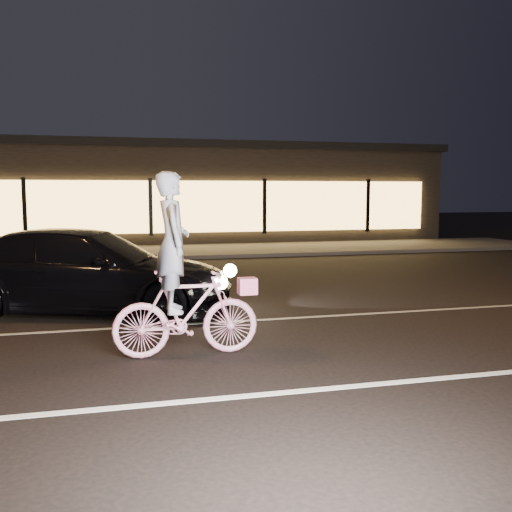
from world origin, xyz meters
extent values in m
plane|color=black|center=(0.00, 0.00, 0.00)|extent=(90.00, 90.00, 0.00)
cube|color=silver|center=(0.00, -1.50, 0.00)|extent=(60.00, 0.12, 0.01)
cube|color=gray|center=(0.00, 2.00, 0.00)|extent=(60.00, 0.10, 0.01)
cube|color=#383533|center=(0.00, 13.00, 0.06)|extent=(30.00, 4.00, 0.12)
cube|color=black|center=(0.00, 19.00, 2.00)|extent=(25.00, 8.00, 4.00)
cube|color=black|center=(0.00, 19.00, 4.05)|extent=(25.40, 8.40, 0.30)
cube|color=#FDBE58|center=(0.00, 14.90, 1.60)|extent=(23.00, 0.15, 2.00)
cube|color=black|center=(-4.50, 14.82, 1.60)|extent=(0.15, 0.08, 2.20)
cube|color=black|center=(0.00, 14.82, 1.60)|extent=(0.15, 0.08, 2.20)
cube|color=black|center=(4.50, 14.82, 1.60)|extent=(0.15, 0.08, 2.20)
cube|color=black|center=(9.00, 14.82, 1.60)|extent=(0.15, 0.08, 2.20)
imported|color=#FC4784|center=(-0.55, 0.18, 0.59)|extent=(1.95, 0.55, 1.17)
imported|color=white|center=(-0.71, 0.18, 1.54)|extent=(0.44, 0.67, 1.84)
cube|color=#FF5089|center=(0.29, 0.18, 0.92)|extent=(0.25, 0.20, 0.22)
imported|color=black|center=(-1.92, 3.41, 0.76)|extent=(5.64, 3.68, 1.52)
sphere|color=#FFF2BF|center=(0.69, 3.27, 0.70)|extent=(0.25, 0.25, 0.25)
sphere|color=#FFF2BF|center=(0.25, 1.95, 0.70)|extent=(0.25, 0.25, 0.25)
camera|label=1|loc=(-1.49, -7.28, 2.20)|focal=40.00mm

